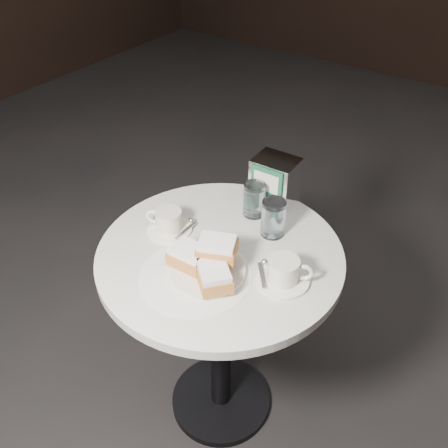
% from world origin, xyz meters
% --- Properties ---
extents(ground, '(7.00, 7.00, 0.00)m').
position_xyz_m(ground, '(0.00, 0.00, 0.00)').
color(ground, black).
rests_on(ground, ground).
extents(cafe_table, '(0.70, 0.70, 0.74)m').
position_xyz_m(cafe_table, '(0.00, 0.00, 0.55)').
color(cafe_table, black).
rests_on(cafe_table, ground).
extents(sugar_spill, '(0.32, 0.32, 0.00)m').
position_xyz_m(sugar_spill, '(0.00, -0.12, 0.75)').
color(sugar_spill, white).
rests_on(sugar_spill, cafe_table).
extents(beignet_plate, '(0.25, 0.25, 0.10)m').
position_xyz_m(beignet_plate, '(0.03, -0.09, 0.78)').
color(beignet_plate, silver).
rests_on(beignet_plate, cafe_table).
extents(coffee_cup_left, '(0.17, 0.17, 0.07)m').
position_xyz_m(coffee_cup_left, '(-0.18, -0.01, 0.78)').
color(coffee_cup_left, white).
rests_on(coffee_cup_left, cafe_table).
extents(coffee_cup_right, '(0.19, 0.19, 0.07)m').
position_xyz_m(coffee_cup_right, '(0.21, -0.00, 0.78)').
color(coffee_cup_right, white).
rests_on(coffee_cup_right, cafe_table).
extents(water_glass_left, '(0.08, 0.08, 0.11)m').
position_xyz_m(water_glass_left, '(-0.02, 0.20, 0.80)').
color(water_glass_left, silver).
rests_on(water_glass_left, cafe_table).
extents(water_glass_right, '(0.08, 0.08, 0.11)m').
position_xyz_m(water_glass_right, '(0.08, 0.15, 0.80)').
color(water_glass_right, white).
rests_on(water_glass_right, cafe_table).
extents(napkin_dispenser, '(0.14, 0.12, 0.15)m').
position_xyz_m(napkin_dispenser, '(0.00, 0.30, 0.82)').
color(napkin_dispenser, white).
rests_on(napkin_dispenser, cafe_table).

